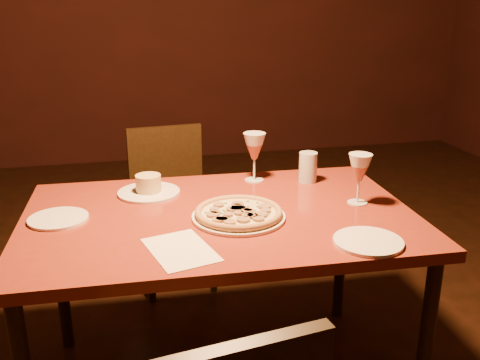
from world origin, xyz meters
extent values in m
cube|color=maroon|center=(-0.03, 0.28, 0.70)|extent=(1.38, 0.92, 0.04)
cylinder|color=black|center=(-0.63, 0.68, 0.34)|extent=(0.05, 0.05, 0.68)
cylinder|color=black|center=(0.57, -0.12, 0.34)|extent=(0.05, 0.05, 0.68)
cylinder|color=black|center=(0.60, 0.63, 0.34)|extent=(0.05, 0.05, 0.68)
cube|color=black|center=(-0.10, 1.12, 0.42)|extent=(0.42, 0.42, 0.04)
cube|color=black|center=(-0.12, 1.30, 0.62)|extent=(0.39, 0.06, 0.37)
cylinder|color=black|center=(-0.24, 0.95, 0.20)|extent=(0.03, 0.03, 0.40)
cylinder|color=black|center=(-0.27, 1.26, 0.20)|extent=(0.03, 0.03, 0.40)
cylinder|color=black|center=(0.07, 0.98, 0.20)|extent=(0.03, 0.03, 0.40)
cylinder|color=black|center=(0.04, 1.29, 0.20)|extent=(0.03, 0.03, 0.40)
cylinder|color=white|center=(0.02, 0.22, 0.73)|extent=(0.32, 0.32, 0.01)
cylinder|color=beige|center=(0.02, 0.22, 0.74)|extent=(0.29, 0.29, 0.01)
torus|color=#B3864E|center=(0.02, 0.22, 0.74)|extent=(0.30, 0.30, 0.02)
cylinder|color=white|center=(-0.26, 0.53, 0.73)|extent=(0.24, 0.24, 0.01)
cylinder|color=tan|center=(-0.26, 0.53, 0.76)|extent=(0.10, 0.10, 0.06)
cylinder|color=#ADB6BD|center=(0.38, 0.53, 0.78)|extent=(0.07, 0.07, 0.12)
cylinder|color=white|center=(-0.57, 0.34, 0.72)|extent=(0.20, 0.20, 0.01)
cylinder|color=white|center=(0.36, -0.06, 0.73)|extent=(0.21, 0.21, 0.01)
cube|color=white|center=(-0.20, 0.02, 0.72)|extent=(0.22, 0.28, 0.00)
camera|label=1|loc=(-0.36, -1.41, 1.42)|focal=40.00mm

